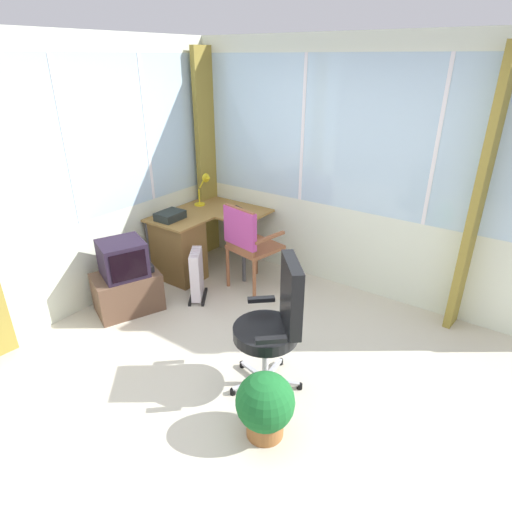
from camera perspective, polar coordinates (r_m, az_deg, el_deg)
name	(u,v)px	position (r m, az deg, el deg)	size (l,w,h in m)	color
ground	(251,382)	(3.64, -0.64, -16.64)	(4.82, 5.15, 0.06)	beige
north_window_panel	(71,184)	(4.43, -23.63, 8.92)	(3.82, 0.07, 2.62)	silver
east_window_panel	(361,174)	(4.56, 14.00, 10.66)	(0.07, 4.15, 2.62)	silver
curtain_corner	(208,157)	(5.48, -6.48, 13.13)	(0.35, 0.07, 2.52)	olive
curtain_east_far	(480,200)	(4.23, 27.94, 6.67)	(0.35, 0.07, 2.52)	olive
desk	(182,246)	(5.02, -9.94, 1.40)	(1.18, 1.04, 0.73)	olive
desk_lamp	(206,184)	(5.26, -6.77, 9.58)	(0.23, 0.20, 0.39)	yellow
tv_remote	(238,208)	(5.14, -2.41, 6.50)	(0.04, 0.15, 0.02)	black
paper_tray	(170,216)	(4.87, -11.50, 5.35)	(0.30, 0.23, 0.09)	#202724
wooden_armchair	(247,238)	(4.53, -1.29, 2.42)	(0.57, 0.57, 1.00)	#945635
office_chair	(277,318)	(3.21, 2.81, -8.39)	(0.61, 0.61, 1.09)	#B7B7BF
tv_on_stand	(126,280)	(4.51, -17.09, -3.14)	(0.76, 0.65, 0.77)	brown
space_heater	(197,274)	(4.59, -7.96, -2.41)	(0.39, 0.34, 0.56)	silver
potted_plant	(265,405)	(3.04, 1.25, -19.40)	(0.41, 0.41, 0.49)	#985E2F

